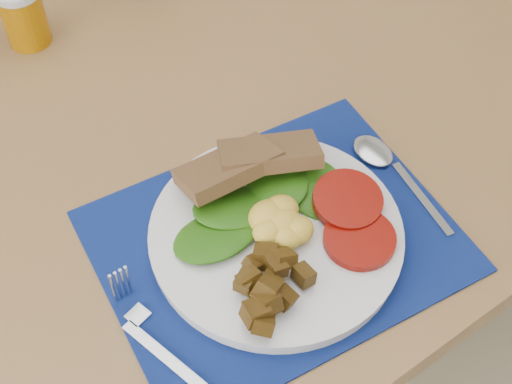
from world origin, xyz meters
The scene contains 6 objects.
table centered at (0.00, 0.20, 0.67)m, with size 1.40×0.90×0.75m.
placemat centered at (0.01, -0.04, 0.75)m, with size 0.40×0.32×0.00m, color black.
breakfast_plate centered at (0.00, -0.04, 0.77)m, with size 0.29×0.29×0.07m.
fork centered at (-0.18, -0.06, 0.76)m, with size 0.04×0.18×0.00m.
spoon centered at (0.19, -0.03, 0.76)m, with size 0.04×0.18×0.01m.
juice_glass centered at (-0.08, 0.47, 0.79)m, with size 0.06×0.06×0.09m, color #AF6A04.
Camera 1 is at (-0.29, -0.41, 1.45)m, focal length 50.00 mm.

